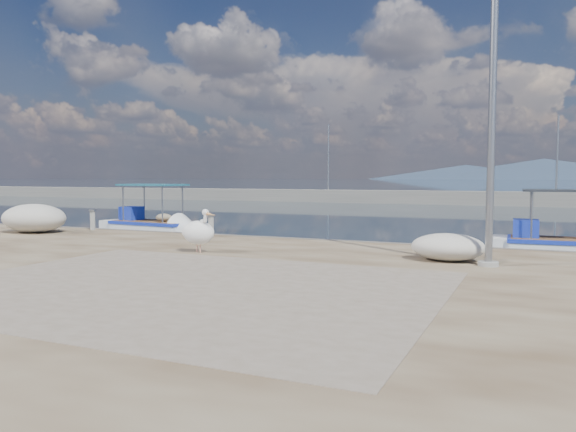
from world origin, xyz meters
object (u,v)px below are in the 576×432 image
(boat_right, at_px, (566,248))
(bollard_near, at_px, (211,225))
(boat_left, at_px, (152,228))
(pelican, at_px, (199,232))
(lamp_post, at_px, (492,115))

(boat_right, bearing_deg, bollard_near, -160.39)
(boat_left, xyz_separation_m, boat_right, (16.39, -0.22, -0.01))
(pelican, xyz_separation_m, bollard_near, (-1.75, 3.39, -0.14))
(boat_right, xyz_separation_m, lamp_post, (-1.80, -6.85, 3.61))
(boat_left, bearing_deg, pelican, -40.23)
(boat_right, distance_m, pelican, 11.69)
(boat_left, height_order, pelican, boat_left)
(bollard_near, bearing_deg, pelican, -62.65)
(lamp_post, bearing_deg, boat_left, 154.17)
(boat_right, xyz_separation_m, pelican, (-8.82, -7.63, 0.85))
(pelican, relative_size, lamp_post, 0.17)
(boat_right, relative_size, bollard_near, 6.90)
(pelican, bearing_deg, bollard_near, 137.83)
(boat_left, bearing_deg, lamp_post, -20.08)
(boat_left, xyz_separation_m, bollard_near, (5.83, -4.46, 0.70))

